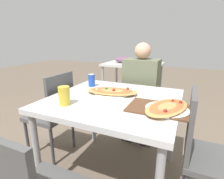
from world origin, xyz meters
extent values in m
plane|color=#6B5B4C|center=(0.00, 0.00, 0.00)|extent=(14.00, 14.00, 0.00)
cube|color=silver|center=(0.00, 0.00, 0.75)|extent=(1.03, 0.98, 0.04)
cylinder|color=#99999E|center=(-0.46, -0.43, 0.36)|extent=(0.05, 0.05, 0.73)
cylinder|color=#99999E|center=(-0.46, 0.43, 0.36)|extent=(0.05, 0.05, 0.73)
cylinder|color=#99999E|center=(0.46, 0.43, 0.36)|extent=(0.05, 0.05, 0.73)
cube|color=#4C4C4C|center=(0.04, 0.75, 0.44)|extent=(0.40, 0.40, 0.04)
cube|color=#4C4C4C|center=(0.04, 0.93, 0.69)|extent=(0.38, 0.03, 0.44)
cylinder|color=#38383D|center=(0.21, 0.58, 0.21)|extent=(0.03, 0.03, 0.42)
cylinder|color=#38383D|center=(-0.13, 0.58, 0.21)|extent=(0.03, 0.03, 0.42)
cylinder|color=#38383D|center=(0.21, 0.92, 0.21)|extent=(0.03, 0.03, 0.42)
cylinder|color=#38383D|center=(-0.13, 0.92, 0.21)|extent=(0.03, 0.03, 0.42)
cube|color=#4C4C4C|center=(-0.78, 0.04, 0.44)|extent=(0.40, 0.40, 0.04)
cube|color=#4C4C4C|center=(-0.59, 0.04, 0.69)|extent=(0.03, 0.38, 0.44)
cylinder|color=#38383D|center=(-0.95, -0.13, 0.21)|extent=(0.03, 0.03, 0.42)
cylinder|color=#38383D|center=(-0.95, 0.21, 0.21)|extent=(0.03, 0.03, 0.42)
cylinder|color=#38383D|center=(-0.61, -0.13, 0.21)|extent=(0.03, 0.03, 0.42)
cylinder|color=#38383D|center=(-0.61, 0.21, 0.21)|extent=(0.03, 0.03, 0.42)
cube|color=#4C4C4C|center=(0.78, -0.06, 0.44)|extent=(0.40, 0.40, 0.04)
cube|color=#4C4C4C|center=(0.59, -0.06, 0.69)|extent=(0.03, 0.38, 0.44)
cylinder|color=#38383D|center=(0.61, 0.11, 0.21)|extent=(0.03, 0.03, 0.42)
cylinder|color=#2D2D38|center=(0.13, 0.61, 0.23)|extent=(0.10, 0.10, 0.46)
cylinder|color=#2D2D38|center=(-0.05, 0.61, 0.23)|extent=(0.10, 0.10, 0.46)
cube|color=#60664C|center=(0.04, 0.72, 0.74)|extent=(0.39, 0.28, 0.55)
sphere|color=tan|center=(0.04, 0.72, 1.10)|extent=(0.18, 0.18, 0.18)
cylinder|color=white|center=(-0.06, 0.09, 0.78)|extent=(0.31, 0.31, 0.01)
ellipsoid|color=tan|center=(-0.06, 0.09, 0.79)|extent=(0.48, 0.31, 0.02)
ellipsoid|color=#D16033|center=(-0.06, 0.09, 0.80)|extent=(0.39, 0.25, 0.01)
sphere|color=beige|center=(-0.18, 0.04, 0.81)|extent=(0.02, 0.02, 0.02)
sphere|color=maroon|center=(-0.04, 0.08, 0.81)|extent=(0.03, 0.03, 0.03)
sphere|color=#335928|center=(-0.12, 0.10, 0.81)|extent=(0.03, 0.03, 0.03)
sphere|color=#335928|center=(-0.18, 0.04, 0.80)|extent=(0.02, 0.02, 0.02)
sphere|color=maroon|center=(0.06, 0.18, 0.81)|extent=(0.02, 0.02, 0.02)
cylinder|color=#1E47B2|center=(-0.35, 0.24, 0.83)|extent=(0.07, 0.07, 0.12)
cylinder|color=silver|center=(-0.35, 0.24, 0.89)|extent=(0.06, 0.06, 0.00)
cylinder|color=gold|center=(-0.27, -0.29, 0.84)|extent=(0.08, 0.08, 0.14)
cube|color=brown|center=(0.37, -0.09, 0.77)|extent=(0.41, 0.28, 0.01)
cylinder|color=white|center=(0.43, -0.09, 0.78)|extent=(0.29, 0.29, 0.01)
ellipsoid|color=tan|center=(0.43, -0.09, 0.79)|extent=(0.35, 0.47, 0.02)
ellipsoid|color=#D16033|center=(0.43, -0.09, 0.80)|extent=(0.29, 0.38, 0.01)
sphere|color=maroon|center=(0.43, -0.20, 0.81)|extent=(0.03, 0.03, 0.03)
sphere|color=beige|center=(0.45, 0.03, 0.81)|extent=(0.03, 0.03, 0.03)
sphere|color=maroon|center=(0.51, 0.01, 0.81)|extent=(0.03, 0.03, 0.03)
sphere|color=maroon|center=(0.46, 0.02, 0.81)|extent=(0.02, 0.02, 0.02)
cube|color=silver|center=(-0.48, 2.07, 0.75)|extent=(1.10, 0.80, 0.04)
ellipsoid|color=#724C6B|center=(-0.70, 2.07, 0.83)|extent=(0.32, 0.24, 0.12)
cylinder|color=#99999E|center=(-0.98, 1.72, 0.36)|extent=(0.05, 0.05, 0.73)
cylinder|color=#99999E|center=(0.02, 1.72, 0.36)|extent=(0.05, 0.05, 0.73)
cylinder|color=#99999E|center=(-0.98, 2.42, 0.36)|extent=(0.05, 0.05, 0.73)
cylinder|color=#99999E|center=(0.02, 2.42, 0.36)|extent=(0.05, 0.05, 0.73)
camera|label=1|loc=(0.54, -1.25, 1.24)|focal=28.00mm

